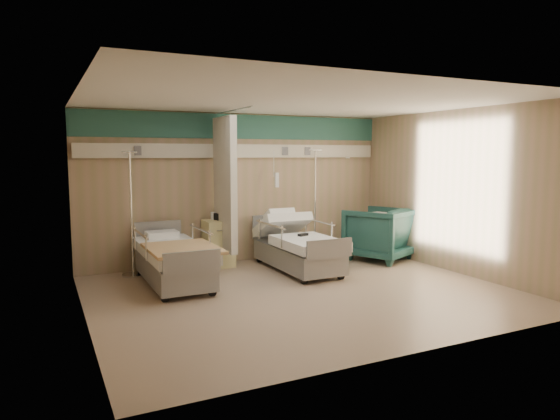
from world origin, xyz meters
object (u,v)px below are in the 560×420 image
object	(u,v)px
bedside_cabinet	(219,243)
visitor_armchair	(379,234)
iv_stand_right	(315,237)
iv_stand_left	(133,251)
bed_left	(174,265)
bed_right	(297,253)

from	to	relation	value
bedside_cabinet	visitor_armchair	size ratio (longest dim) A/B	0.76
iv_stand_right	iv_stand_left	world-z (taller)	iv_stand_right
bed_left	bedside_cabinet	bearing A→B (deg)	40.60
bed_right	visitor_armchair	world-z (taller)	visitor_armchair
bed_left	visitor_armchair	size ratio (longest dim) A/B	1.93
bed_right	bed_left	bearing A→B (deg)	180.00
iv_stand_right	bedside_cabinet	bearing A→B (deg)	174.73
bed_right	bedside_cabinet	distance (m)	1.46
bedside_cabinet	iv_stand_right	world-z (taller)	iv_stand_right
bedside_cabinet	visitor_armchair	distance (m)	3.10
iv_stand_right	iv_stand_left	bearing A→B (deg)	177.87
iv_stand_left	bed_left	bearing A→B (deg)	-60.59
visitor_armchair	bedside_cabinet	bearing A→B (deg)	-39.39
bed_right	bed_left	world-z (taller)	same
bed_right	bedside_cabinet	bearing A→B (deg)	141.95
bedside_cabinet	iv_stand_left	xyz separation A→B (m)	(-1.53, -0.05, 0.00)
iv_stand_right	iv_stand_left	size ratio (longest dim) A/B	1.02
visitor_armchair	iv_stand_right	size ratio (longest dim) A/B	0.52
visitor_armchair	iv_stand_left	bearing A→B (deg)	-33.91
bed_left	bedside_cabinet	world-z (taller)	bedside_cabinet
bed_right	visitor_armchair	size ratio (longest dim) A/B	1.93
iv_stand_right	iv_stand_left	xyz separation A→B (m)	(-3.44, 0.13, -0.01)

